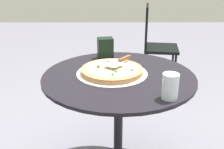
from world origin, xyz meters
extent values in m
cylinder|color=black|center=(0.00, 0.00, 0.68)|extent=(0.87, 0.87, 0.02)
cylinder|color=black|center=(0.00, 0.00, 0.35)|extent=(0.05, 0.05, 0.66)
cylinder|color=silver|center=(-0.02, -0.04, 0.69)|extent=(0.41, 0.41, 0.00)
cylinder|color=tan|center=(-0.02, -0.04, 0.71)|extent=(0.35, 0.35, 0.03)
cylinder|color=beige|center=(-0.02, -0.04, 0.73)|extent=(0.30, 0.30, 0.00)
sphere|color=#35601F|center=(0.05, -0.02, 0.73)|extent=(0.01, 0.01, 0.01)
sphere|color=#325F1F|center=(-0.03, -0.11, 0.73)|extent=(0.02, 0.02, 0.02)
sphere|color=#306D2E|center=(-0.01, -0.03, 0.73)|extent=(0.02, 0.02, 0.02)
sphere|color=#2A6123|center=(0.09, -0.04, 0.73)|extent=(0.01, 0.01, 0.01)
sphere|color=silver|center=(-0.03, -0.11, 0.73)|extent=(0.02, 0.02, 0.02)
sphere|color=#31761C|center=(-0.04, -0.02, 0.73)|extent=(0.02, 0.02, 0.02)
sphere|color=#266E26|center=(-0.12, -0.06, 0.73)|extent=(0.01, 0.01, 0.01)
sphere|color=#F1F1C2|center=(-0.06, -0.09, 0.73)|extent=(0.02, 0.02, 0.02)
sphere|color=#376A2A|center=(0.02, 0.07, 0.73)|extent=(0.01, 0.01, 0.01)
cube|color=silver|center=(-0.03, -0.03, 0.74)|extent=(0.13, 0.12, 0.00)
cube|color=brown|center=(-0.12, 0.04, 0.75)|extent=(0.10, 0.08, 0.02)
cylinder|color=silver|center=(0.29, 0.23, 0.75)|extent=(0.08, 0.08, 0.12)
cube|color=black|center=(-0.30, -0.08, 0.76)|extent=(0.10, 0.11, 0.14)
cube|color=black|center=(-1.44, 0.51, 0.42)|extent=(0.41, 0.41, 0.03)
cube|color=black|center=(-1.46, 0.34, 0.66)|extent=(0.36, 0.07, 0.45)
cylinder|color=black|center=(-1.57, 0.68, 0.20)|extent=(0.02, 0.02, 0.41)
cylinder|color=black|center=(-1.27, 0.64, 0.20)|extent=(0.02, 0.02, 0.41)
cylinder|color=black|center=(-1.61, 0.38, 0.20)|extent=(0.02, 0.02, 0.41)
cylinder|color=black|center=(-1.31, 0.34, 0.20)|extent=(0.02, 0.02, 0.41)
camera|label=1|loc=(1.45, -0.05, 1.28)|focal=44.08mm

